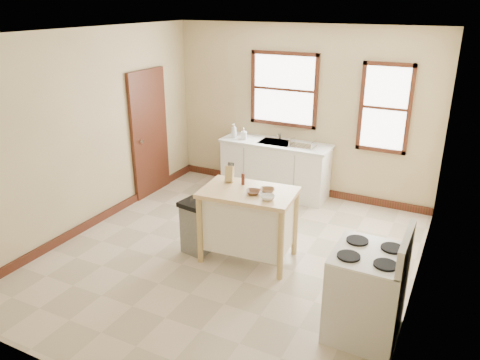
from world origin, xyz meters
name	(u,v)px	position (x,y,z in m)	size (l,w,h in m)	color
floor	(230,255)	(0.00, 0.00, 0.00)	(5.00, 5.00, 0.00)	beige
ceiling	(228,33)	(0.00, 0.00, 2.80)	(5.00, 5.00, 0.00)	white
wall_back	(300,112)	(0.00, 2.50, 1.40)	(4.50, 0.04, 2.80)	#CAB584
wall_left	(89,131)	(-2.25, 0.00, 1.40)	(0.04, 5.00, 2.80)	#CAB584
wall_right	(426,185)	(2.25, 0.00, 1.40)	(0.04, 5.00, 2.80)	#CAB584
window_main	(284,89)	(-0.30, 2.48, 1.75)	(1.17, 0.06, 1.22)	#311B0D
window_side	(385,108)	(1.35, 2.48, 1.60)	(0.77, 0.06, 1.37)	#311B0D
door_left	(149,134)	(-2.21, 1.30, 1.05)	(0.06, 0.90, 2.10)	#311B0D
baseboard_back	(296,187)	(0.00, 2.47, 0.06)	(4.50, 0.04, 0.12)	#311B0D
baseboard_left	(101,217)	(-2.22, 0.00, 0.06)	(0.04, 5.00, 0.12)	#311B0D
sink_counter	(275,168)	(-0.30, 2.20, 0.46)	(1.86, 0.62, 0.92)	silver
faucet	(280,133)	(-0.30, 2.38, 1.03)	(0.03, 0.03, 0.22)	silver
soap_bottle_a	(234,131)	(-1.05, 2.14, 1.04)	(0.09, 0.09, 0.24)	#B2B2B2
soap_bottle_b	(244,134)	(-0.86, 2.11, 1.02)	(0.09, 0.09, 0.20)	#B2B2B2
dish_rack	(303,144)	(0.19, 2.15, 0.97)	(0.40, 0.30, 0.10)	silver
kitchen_island	(248,225)	(0.24, 0.04, 0.47)	(1.16, 0.74, 0.95)	#FDC895
knife_block	(229,174)	(-0.11, 0.20, 1.05)	(0.10, 0.10, 0.20)	tan
pepper_grinder	(243,179)	(0.09, 0.19, 1.02)	(0.04, 0.04, 0.15)	#451D12
bowl_a	(253,192)	(0.34, -0.02, 0.97)	(0.18, 0.18, 0.04)	brown
bowl_b	(267,190)	(0.46, 0.11, 0.97)	(0.18, 0.18, 0.04)	brown
bowl_c	(268,198)	(0.56, -0.10, 0.97)	(0.17, 0.17, 0.05)	white
trash_bin	(196,227)	(-0.44, -0.12, 0.36)	(0.37, 0.31, 0.72)	gray
gas_stove	(367,282)	(1.90, -0.74, 0.59)	(0.73, 0.74, 1.18)	silver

